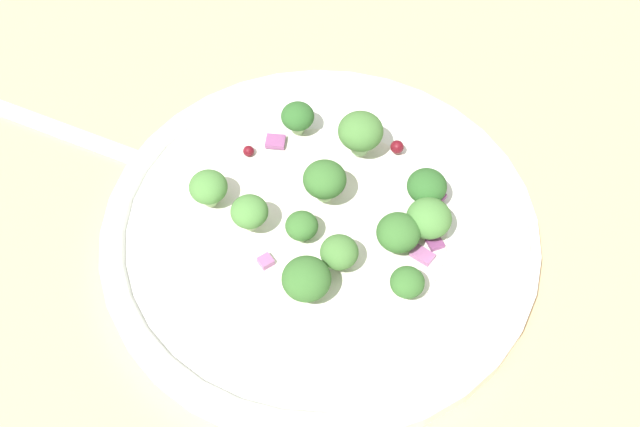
{
  "coord_description": "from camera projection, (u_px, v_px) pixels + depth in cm",
  "views": [
    {
      "loc": [
        -18.65,
        -22.86,
        44.19
      ],
      "look_at": [
        2.63,
        -2.92,
        2.7
      ],
      "focal_mm": 45.81,
      "sensor_mm": 36.0,
      "label": 1
    }
  ],
  "objects": [
    {
      "name": "cranberry_1",
      "position": [
        249.0,
        151.0,
        0.55
      ],
      "size": [
        0.75,
        0.75,
        0.75
      ],
      "primitive_type": "sphere",
      "color": "maroon",
      "rests_on": "plate"
    },
    {
      "name": "broccoli_floret_11",
      "position": [
        429.0,
        219.0,
        0.5
      ],
      "size": [
        2.82,
        2.82,
        2.86
      ],
      "color": "#ADD18E",
      "rests_on": "plate"
    },
    {
      "name": "cranberry_0",
      "position": [
        329.0,
        173.0,
        0.54
      ],
      "size": [
        0.93,
        0.93,
        0.93
      ],
      "primitive_type": "sphere",
      "color": "maroon",
      "rests_on": "plate"
    },
    {
      "name": "plate",
      "position": [
        320.0,
        230.0,
        0.52
      ],
      "size": [
        27.94,
        27.94,
        1.7
      ],
      "color": "white",
      "rests_on": "ground_plane"
    },
    {
      "name": "broccoli_floret_10",
      "position": [
        246.0,
        209.0,
        0.5
      ],
      "size": [
        2.34,
        2.34,
        2.37
      ],
      "color": "#ADD18E",
      "rests_on": "plate"
    },
    {
      "name": "broccoli_floret_6",
      "position": [
        325.0,
        180.0,
        0.51
      ],
      "size": [
        2.76,
        2.76,
        2.79
      ],
      "color": "#ADD18E",
      "rests_on": "plate"
    },
    {
      "name": "dressing_pool",
      "position": [
        320.0,
        226.0,
        0.52
      ],
      "size": [
        16.2,
        16.2,
        0.2
      ],
      "primitive_type": "cylinder",
      "color": "white",
      "rests_on": "plate"
    },
    {
      "name": "broccoli_floret_3",
      "position": [
        427.0,
        187.0,
        0.51
      ],
      "size": [
        2.54,
        2.54,
        2.58
      ],
      "color": "#8EB77A",
      "rests_on": "plate"
    },
    {
      "name": "broccoli_floret_9",
      "position": [
        407.0,
        283.0,
        0.48
      ],
      "size": [
        2.07,
        2.07,
        2.1
      ],
      "color": "#8EB77A",
      "rests_on": "plate"
    },
    {
      "name": "onion_bit_1",
      "position": [
        435.0,
        243.0,
        0.51
      ],
      "size": [
        1.25,
        1.28,
        0.44
      ],
      "primitive_type": "cube",
      "rotation": [
        0.0,
        0.0,
        2.7
      ],
      "color": "#843D75",
      "rests_on": "plate"
    },
    {
      "name": "broccoli_floret_1",
      "position": [
        306.0,
        280.0,
        0.47
      ],
      "size": [
        2.92,
        2.92,
        2.96
      ],
      "color": "#9EC684",
      "rests_on": "plate"
    },
    {
      "name": "broccoli_floret_7",
      "position": [
        302.0,
        226.0,
        0.5
      ],
      "size": [
        2.06,
        2.06,
        2.08
      ],
      "color": "#ADD18E",
      "rests_on": "plate"
    },
    {
      "name": "ground_plane",
      "position": [
        261.0,
        245.0,
        0.54
      ],
      "size": [
        180.0,
        180.0,
        2.0
      ],
      "primitive_type": "cube",
      "color": "tan"
    },
    {
      "name": "onion_bit_2",
      "position": [
        422.0,
        256.0,
        0.5
      ],
      "size": [
        1.02,
        1.48,
        0.54
      ],
      "primitive_type": "cube",
      "rotation": [
        0.0,
        0.0,
        0.11
      ],
      "color": "#A35B93",
      "rests_on": "plate"
    },
    {
      "name": "onion_bit_5",
      "position": [
        436.0,
        199.0,
        0.53
      ],
      "size": [
        1.3,
        0.9,
        0.31
      ],
      "primitive_type": "cube",
      "rotation": [
        0.0,
        0.0,
        1.61
      ],
      "color": "#843D75",
      "rests_on": "plate"
    },
    {
      "name": "cranberry_2",
      "position": [
        397.0,
        147.0,
        0.55
      ],
      "size": [
        0.92,
        0.92,
        0.92
      ],
      "primitive_type": "sphere",
      "color": "maroon",
      "rests_on": "plate"
    },
    {
      "name": "broccoli_floret_2",
      "position": [
        208.0,
        188.0,
        0.51
      ],
      "size": [
        2.45,
        2.45,
        2.48
      ],
      "color": "#ADD18E",
      "rests_on": "plate"
    },
    {
      "name": "broccoli_floret_0",
      "position": [
        339.0,
        253.0,
        0.49
      ],
      "size": [
        2.32,
        2.32,
        2.35
      ],
      "color": "#9EC684",
      "rests_on": "plate"
    },
    {
      "name": "onion_bit_0",
      "position": [
        321.0,
        177.0,
        0.53
      ],
      "size": [
        1.66,
        1.73,
        0.41
      ],
      "primitive_type": "cube",
      "rotation": [
        0.0,
        0.0,
        2.22
      ],
      "color": "#934C84",
      "rests_on": "plate"
    },
    {
      "name": "onion_bit_3",
      "position": [
        275.0,
        141.0,
        0.55
      ],
      "size": [
        1.64,
        1.68,
        0.34
      ],
      "primitive_type": "cube",
      "rotation": [
        0.0,
        0.0,
        0.64
      ],
      "color": "#934C84",
      "rests_on": "plate"
    },
    {
      "name": "broccoli_floret_8",
      "position": [
        298.0,
        117.0,
        0.55
      ],
      "size": [
        2.27,
        2.27,
        2.29
      ],
      "color": "#ADD18E",
      "rests_on": "plate"
    },
    {
      "name": "broccoli_floret_4",
      "position": [
        361.0,
        132.0,
        0.53
      ],
      "size": [
        3.0,
        3.0,
        3.03
      ],
      "color": "#8EB77A",
      "rests_on": "plate"
    },
    {
      "name": "onion_bit_4",
      "position": [
        266.0,
        262.0,
        0.5
      ],
      "size": [
        0.98,
        0.97,
        0.57
      ],
      "primitive_type": "cube",
      "rotation": [
        0.0,
        0.0,
        1.35
      ],
      "color": "#A35B93",
      "rests_on": "plate"
    },
    {
      "name": "broccoli_floret_5",
      "position": [
        398.0,
        233.0,
        0.5
      ],
      "size": [
        2.72,
        2.72,
        2.75
      ],
      "color": "#ADD18E",
      "rests_on": "plate"
    },
    {
      "name": "fork",
      "position": [
        80.0,
        137.0,
        0.58
      ],
      "size": [
        7.74,
        18.18,
        0.5
      ],
      "color": "silver",
      "rests_on": "ground_plane"
    }
  ]
}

